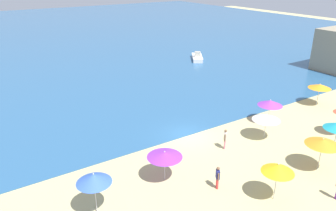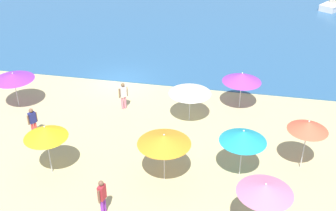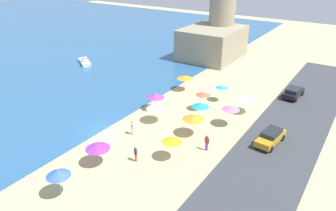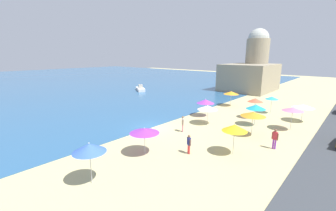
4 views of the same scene
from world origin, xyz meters
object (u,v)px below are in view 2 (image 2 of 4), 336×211
object	(u,v)px
bather_1	(33,120)
beach_umbrella_1	(190,89)
beach_umbrella_7	(308,126)
skiff_nearshore	(336,4)
beach_umbrella_2	(45,132)
beach_umbrella_5	(13,77)
beach_umbrella_11	(265,189)
beach_umbrella_12	(243,136)
beach_umbrella_0	(164,139)
bather_2	(102,196)
beach_umbrella_10	(242,78)
bather_0	(123,95)

from	to	relation	value
bather_1	beach_umbrella_1	bearing A→B (deg)	21.50
beach_umbrella_7	skiff_nearshore	world-z (taller)	beach_umbrella_7
beach_umbrella_2	beach_umbrella_7	bearing A→B (deg)	12.93
beach_umbrella_5	bather_1	distance (m)	3.72
beach_umbrella_11	beach_umbrella_12	bearing A→B (deg)	105.04
beach_umbrella_0	beach_umbrella_12	world-z (taller)	beach_umbrella_12
beach_umbrella_1	skiff_nearshore	bearing A→B (deg)	64.91
beach_umbrella_2	bather_2	distance (m)	4.15
beach_umbrella_1	bather_2	size ratio (longest dim) A/B	1.32
beach_umbrella_0	skiff_nearshore	xyz separation A→B (m)	(11.56, 29.30, -1.78)
beach_umbrella_5	skiff_nearshore	world-z (taller)	beach_umbrella_5
beach_umbrella_0	bather_1	size ratio (longest dim) A/B	1.54
beach_umbrella_12	skiff_nearshore	distance (m)	29.55
beach_umbrella_7	beach_umbrella_11	distance (m)	5.01
beach_umbrella_10	bather_0	world-z (taller)	beach_umbrella_10
beach_umbrella_11	beach_umbrella_2	bearing A→B (deg)	168.36
beach_umbrella_0	beach_umbrella_1	world-z (taller)	beach_umbrella_0
beach_umbrella_0	skiff_nearshore	bearing A→B (deg)	68.47
bather_2	beach_umbrella_12	bearing A→B (deg)	34.35
beach_umbrella_2	bather_2	size ratio (longest dim) A/B	1.46
beach_umbrella_7	beach_umbrella_0	bearing A→B (deg)	-161.36
beach_umbrella_0	beach_umbrella_7	xyz separation A→B (m)	(6.23, 2.10, 0.15)
beach_umbrella_7	beach_umbrella_11	world-z (taller)	beach_umbrella_7
beach_umbrella_12	bather_0	world-z (taller)	beach_umbrella_12
beach_umbrella_2	beach_umbrella_5	bearing A→B (deg)	130.48
beach_umbrella_5	beach_umbrella_11	xyz separation A→B (m)	(14.26, -7.41, 0.33)
beach_umbrella_5	skiff_nearshore	xyz separation A→B (m)	(21.50, 24.43, -1.55)
beach_umbrella_10	beach_umbrella_11	size ratio (longest dim) A/B	0.90
beach_umbrella_0	skiff_nearshore	size ratio (longest dim) A/B	0.53
bather_0	bather_1	distance (m)	5.32
beach_umbrella_11	bather_0	xyz separation A→B (m)	(-7.98, 8.37, -1.36)
beach_umbrella_2	beach_umbrella_12	bearing A→B (deg)	9.85
beach_umbrella_11	beach_umbrella_10	bearing A→B (deg)	97.34
beach_umbrella_7	bather_0	xyz separation A→B (m)	(-9.88, 3.74, -1.41)
bather_2	beach_umbrella_7	bearing A→B (deg)	30.35
beach_umbrella_10	skiff_nearshore	size ratio (longest dim) A/B	0.49
beach_umbrella_0	beach_umbrella_1	distance (m)	5.35
beach_umbrella_7	beach_umbrella_12	distance (m)	3.07
beach_umbrella_12	beach_umbrella_7	bearing A→B (deg)	21.83
bather_1	skiff_nearshore	world-z (taller)	bather_1
bather_0	bather_2	distance (m)	8.71
beach_umbrella_5	skiff_nearshore	size ratio (longest dim) A/B	0.51
beach_umbrella_0	beach_umbrella_12	size ratio (longest dim) A/B	0.99
beach_umbrella_5	bather_0	size ratio (longest dim) A/B	1.42
skiff_nearshore	beach_umbrella_0	bearing A→B (deg)	-111.53
beach_umbrella_2	beach_umbrella_0	bearing A→B (deg)	5.89
beach_umbrella_11	skiff_nearshore	world-z (taller)	beach_umbrella_11
beach_umbrella_1	beach_umbrella_7	distance (m)	6.73
beach_umbrella_5	beach_umbrella_10	world-z (taller)	beach_umbrella_10
bather_1	beach_umbrella_10	bearing A→B (deg)	25.58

